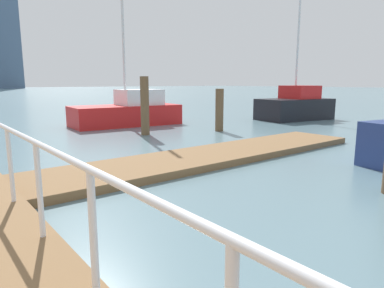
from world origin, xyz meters
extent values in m
plane|color=slate|center=(0.00, 20.00, 0.00)|extent=(300.00, 300.00, 0.00)
cube|color=olive|center=(1.95, 10.73, 0.09)|extent=(10.89, 2.00, 0.18)
cylinder|color=white|center=(-3.15, 6.21, 0.93)|extent=(0.06, 0.06, 1.05)
cylinder|color=white|center=(-3.15, 7.66, 0.93)|extent=(0.06, 0.06, 1.05)
cylinder|color=white|center=(-3.15, 9.11, 0.93)|extent=(0.06, 0.06, 1.05)
cylinder|color=white|center=(-3.15, 9.11, 1.45)|extent=(0.06, 26.07, 0.06)
cylinder|color=brown|center=(2.95, 15.68, 1.15)|extent=(0.34, 0.34, 2.31)
cylinder|color=brown|center=(6.01, 14.64, 0.91)|extent=(0.35, 0.35, 1.81)
cube|color=black|center=(12.57, 15.46, 0.58)|extent=(4.46, 2.79, 1.17)
cube|color=red|center=(12.90, 15.40, 1.54)|extent=(1.87, 1.96, 0.73)
cylinder|color=silver|center=(12.57, 15.46, 3.92)|extent=(0.12, 0.12, 5.49)
cube|color=red|center=(3.87, 19.06, 0.48)|extent=(5.34, 2.63, 0.97)
cube|color=white|center=(4.60, 19.00, 1.35)|extent=(2.13, 1.92, 0.76)
cylinder|color=silver|center=(3.87, 19.06, 4.88)|extent=(0.12, 0.12, 7.81)
camera|label=1|loc=(-4.07, 3.87, 2.07)|focal=32.10mm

